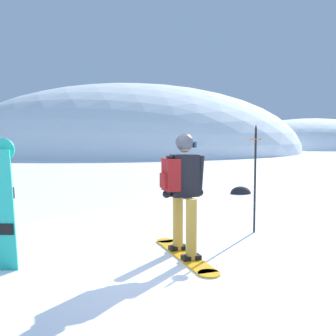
{
  "coord_description": "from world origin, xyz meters",
  "views": [
    {
      "loc": [
        0.4,
        -4.58,
        1.65
      ],
      "look_at": [
        0.2,
        3.65,
        1.0
      ],
      "focal_mm": 40.73,
      "sensor_mm": 36.0,
      "label": 1
    }
  ],
  "objects_px": {
    "snowboarder_main": "(182,191)",
    "rock_small": "(241,193)",
    "spare_snowboard": "(3,204)",
    "piste_marker_near": "(255,171)",
    "rock_mid": "(183,197)"
  },
  "relations": [
    {
      "from": "snowboarder_main",
      "to": "spare_snowboard",
      "type": "relative_size",
      "value": 1.04
    },
    {
      "from": "rock_small",
      "to": "piste_marker_near",
      "type": "bearing_deg",
      "value": -96.61
    },
    {
      "from": "spare_snowboard",
      "to": "rock_mid",
      "type": "height_order",
      "value": "spare_snowboard"
    },
    {
      "from": "spare_snowboard",
      "to": "piste_marker_near",
      "type": "bearing_deg",
      "value": 30.42
    },
    {
      "from": "piste_marker_near",
      "to": "rock_small",
      "type": "height_order",
      "value": "piste_marker_near"
    },
    {
      "from": "piste_marker_near",
      "to": "rock_small",
      "type": "distance_m",
      "value": 4.83
    },
    {
      "from": "snowboarder_main",
      "to": "piste_marker_near",
      "type": "distance_m",
      "value": 1.89
    },
    {
      "from": "piste_marker_near",
      "to": "rock_small",
      "type": "bearing_deg",
      "value": 83.39
    },
    {
      "from": "spare_snowboard",
      "to": "rock_small",
      "type": "bearing_deg",
      "value": 59.1
    },
    {
      "from": "piste_marker_near",
      "to": "rock_mid",
      "type": "relative_size",
      "value": 3.64
    },
    {
      "from": "snowboarder_main",
      "to": "rock_small",
      "type": "height_order",
      "value": "snowboarder_main"
    },
    {
      "from": "snowboarder_main",
      "to": "rock_mid",
      "type": "distance_m",
      "value": 5.34
    },
    {
      "from": "spare_snowboard",
      "to": "piste_marker_near",
      "type": "height_order",
      "value": "piste_marker_near"
    },
    {
      "from": "snowboarder_main",
      "to": "spare_snowboard",
      "type": "distance_m",
      "value": 2.3
    },
    {
      "from": "spare_snowboard",
      "to": "piste_marker_near",
      "type": "relative_size",
      "value": 0.88
    }
  ]
}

